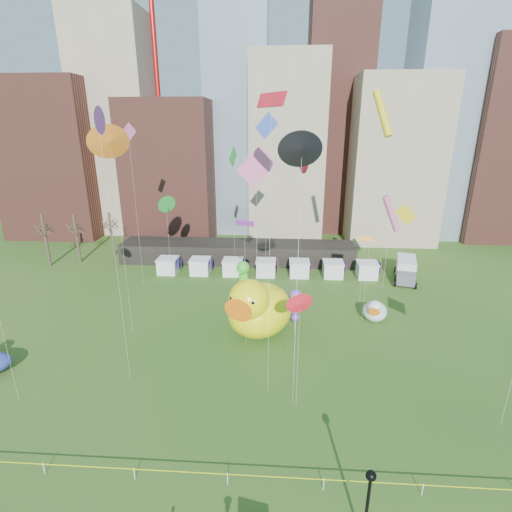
# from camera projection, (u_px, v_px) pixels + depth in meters

# --- Properties ---
(ground) EXTENTS (160.00, 160.00, 0.00)m
(ground) POSITION_uv_depth(u_px,v_px,m) (228.00, 484.00, 24.34)
(ground) COLOR #26541A
(ground) RESTS_ON ground
(skyline) EXTENTS (101.00, 23.00, 68.00)m
(skyline) POSITION_uv_depth(u_px,v_px,m) (278.00, 126.00, 74.98)
(skyline) COLOR brown
(skyline) RESTS_ON ground
(pavilion) EXTENTS (38.00, 6.00, 3.20)m
(pavilion) POSITION_uv_depth(u_px,v_px,m) (237.00, 252.00, 63.74)
(pavilion) COLOR black
(pavilion) RESTS_ON ground
(vendor_tents) EXTENTS (33.24, 2.80, 2.40)m
(vendor_tents) POSITION_uv_depth(u_px,v_px,m) (266.00, 268.00, 57.93)
(vendor_tents) COLOR white
(vendor_tents) RESTS_ON ground
(bare_trees) EXTENTS (8.44, 6.44, 8.50)m
(bare_trees) POSITION_uv_depth(u_px,v_px,m) (78.00, 238.00, 63.16)
(bare_trees) COLOR #382B21
(bare_trees) RESTS_ON ground
(caution_tape) EXTENTS (50.00, 0.06, 0.90)m
(caution_tape) POSITION_uv_depth(u_px,v_px,m) (227.00, 476.00, 24.12)
(caution_tape) COLOR white
(caution_tape) RESTS_ON ground
(big_duck) EXTENTS (9.21, 10.19, 7.11)m
(big_duck) POSITION_uv_depth(u_px,v_px,m) (257.00, 308.00, 40.59)
(big_duck) COLOR #FFF40D
(big_duck) RESTS_ON ground
(small_duck) EXTENTS (3.51, 4.06, 2.86)m
(small_duck) POSITION_uv_depth(u_px,v_px,m) (375.00, 311.00, 44.23)
(small_duck) COLOR white
(small_duck) RESTS_ON ground
(seahorse_green) EXTENTS (1.67, 1.98, 7.14)m
(seahorse_green) POSITION_uv_depth(u_px,v_px,m) (243.00, 276.00, 43.44)
(seahorse_green) COLOR silver
(seahorse_green) RESTS_ON ground
(seahorse_purple) EXTENTS (1.44, 1.72, 4.90)m
(seahorse_purple) POSITION_uv_depth(u_px,v_px,m) (295.00, 303.00, 41.58)
(seahorse_purple) COLOR silver
(seahorse_purple) RESTS_ON ground
(lamppost) EXTENTS (0.55, 0.55, 5.26)m
(lamppost) POSITION_uv_depth(u_px,v_px,m) (368.00, 500.00, 19.82)
(lamppost) COLOR black
(lamppost) RESTS_ON footpath
(box_truck) EXTENTS (4.31, 7.47, 3.00)m
(box_truck) POSITION_uv_depth(u_px,v_px,m) (406.00, 269.00, 56.38)
(box_truck) COLOR silver
(box_truck) RESTS_ON ground
(kite_0) EXTENTS (1.40, 0.85, 9.84)m
(kite_0) POSITION_uv_depth(u_px,v_px,m) (300.00, 304.00, 28.25)
(kite_0) COLOR silver
(kite_0) RESTS_ON ground
(kite_1) EXTENTS (3.01, 1.35, 13.03)m
(kite_1) POSITION_uv_depth(u_px,v_px,m) (391.00, 214.00, 50.35)
(kite_1) COLOR silver
(kite_1) RESTS_ON ground
(kite_3) EXTENTS (0.77, 2.68, 18.97)m
(kite_3) POSITION_uv_depth(u_px,v_px,m) (233.00, 159.00, 50.77)
(kite_3) COLOR silver
(kite_3) RESTS_ON ground
(kite_4) EXTENTS (2.30, 2.50, 24.86)m
(kite_4) POSITION_uv_depth(u_px,v_px,m) (382.00, 114.00, 37.37)
(kite_4) COLOR silver
(kite_4) RESTS_ON ground
(kite_5) EXTENTS (2.63, 1.53, 22.99)m
(kite_5) POSITION_uv_depth(u_px,v_px,m) (267.00, 130.00, 44.08)
(kite_5) COLOR silver
(kite_5) RESTS_ON ground
(kite_6) EXTENTS (1.87, 0.61, 8.82)m
(kite_6) POSITION_uv_depth(u_px,v_px,m) (365.00, 240.00, 46.26)
(kite_6) COLOR silver
(kite_6) RESTS_ON ground
(kite_7) EXTENTS (1.82, 0.90, 13.18)m
(kite_7) POSITION_uv_depth(u_px,v_px,m) (245.00, 225.00, 35.88)
(kite_7) COLOR silver
(kite_7) RESTS_ON ground
(kite_8) EXTENTS (2.09, 2.72, 23.58)m
(kite_8) POSITION_uv_depth(u_px,v_px,m) (271.00, 103.00, 25.24)
(kite_8) COLOR silver
(kite_8) RESTS_ON ground
(kite_9) EXTENTS (3.67, 1.08, 19.82)m
(kite_9) POSITION_uv_depth(u_px,v_px,m) (257.00, 169.00, 35.11)
(kite_9) COLOR silver
(kite_9) RESTS_ON ground
(kite_10) EXTENTS (2.19, 1.44, 21.22)m
(kite_10) POSITION_uv_depth(u_px,v_px,m) (302.00, 150.00, 25.25)
(kite_10) COLOR silver
(kite_10) RESTS_ON ground
(kite_11) EXTENTS (1.30, 2.12, 12.29)m
(kite_11) POSITION_uv_depth(u_px,v_px,m) (166.00, 204.00, 53.27)
(kite_11) COLOR silver
(kite_11) RESTS_ON ground
(kite_12) EXTENTS (2.54, 1.21, 12.07)m
(kite_12) POSITION_uv_depth(u_px,v_px,m) (406.00, 216.00, 49.20)
(kite_12) COLOR silver
(kite_12) RESTS_ON ground
(kite_14) EXTENTS (1.92, 2.86, 21.67)m
(kite_14) POSITION_uv_depth(u_px,v_px,m) (110.00, 141.00, 35.47)
(kite_14) COLOR silver
(kite_14) RESTS_ON ground
(kite_15) EXTENTS (0.59, 1.99, 22.85)m
(kite_15) POSITION_uv_depth(u_px,v_px,m) (98.00, 121.00, 27.42)
(kite_15) COLOR silver
(kite_15) RESTS_ON ground
(kite_16) EXTENTS (0.71, 2.12, 19.82)m
(kite_16) POSITION_uv_depth(u_px,v_px,m) (302.00, 161.00, 31.74)
(kite_16) COLOR silver
(kite_16) RESTS_ON ground
(kite_17) EXTENTS (1.36, 2.11, 21.87)m
(kite_17) POSITION_uv_depth(u_px,v_px,m) (129.00, 138.00, 48.25)
(kite_17) COLOR silver
(kite_17) RESTS_ON ground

